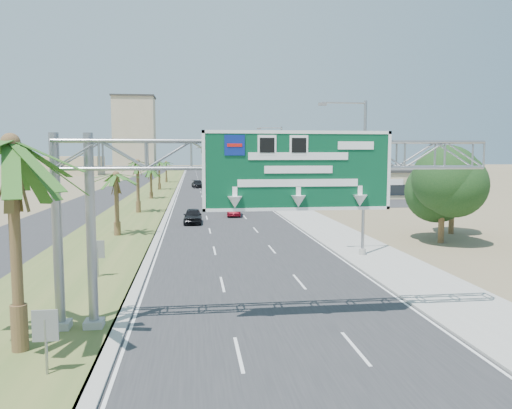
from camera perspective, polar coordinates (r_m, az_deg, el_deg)
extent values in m
cube|color=#28282B|center=(119.12, -5.63, 2.54)|extent=(12.00, 300.00, 0.02)
cube|color=#9E9B93|center=(119.66, -1.55, 2.60)|extent=(4.00, 300.00, 0.10)
cube|color=#49602A|center=(119.24, -10.44, 2.50)|extent=(7.00, 300.00, 0.12)
cube|color=#28282B|center=(119.83, -13.79, 2.43)|extent=(8.00, 300.00, 0.02)
cylinder|color=gray|center=(19.47, -18.33, -3.15)|extent=(0.36, 0.36, 7.40)
cylinder|color=gray|center=(19.73, -21.75, -3.15)|extent=(0.36, 0.36, 7.40)
cube|color=#9E9B93|center=(20.29, -18.01, -12.97)|extent=(0.70, 0.70, 0.40)
cube|color=#9E9B93|center=(20.55, -21.38, -12.85)|extent=(0.70, 0.70, 0.40)
cube|color=#074628|center=(18.83, 4.84, 3.86)|extent=(7.20, 0.12, 3.00)
cube|color=navy|center=(18.39, -2.46, 6.79)|extent=(0.75, 0.03, 0.75)
cone|color=white|center=(18.83, 4.87, 0.35)|extent=(0.56, 0.56, 0.45)
cylinder|color=brown|center=(18.10, -25.76, -4.73)|extent=(0.36, 0.36, 7.00)
cylinder|color=brown|center=(18.74, -25.40, -12.76)|extent=(0.54, 0.54, 1.68)
cylinder|color=brown|center=(41.53, -15.63, -0.15)|extent=(0.36, 0.36, 5.00)
cylinder|color=brown|center=(41.76, -15.56, -2.74)|extent=(0.54, 0.54, 1.20)
cylinder|color=brown|center=(57.32, -13.34, 1.88)|extent=(0.36, 0.36, 5.80)
cylinder|color=brown|center=(57.51, -13.29, -0.31)|extent=(0.54, 0.54, 1.39)
cylinder|color=brown|center=(75.25, -11.90, 2.30)|extent=(0.36, 0.36, 4.50)
cylinder|color=brown|center=(75.37, -11.87, 1.00)|extent=(0.54, 0.54, 1.08)
cylinder|color=brown|center=(94.16, -10.99, 3.20)|extent=(0.36, 0.36, 5.20)
cylinder|color=brown|center=(94.27, -10.96, 2.00)|extent=(0.54, 0.54, 1.25)
cylinder|color=brown|center=(119.11, -10.22, 3.63)|extent=(0.36, 0.36, 4.80)
cylinder|color=brown|center=(119.19, -10.21, 2.76)|extent=(0.54, 0.54, 1.15)
cylinder|color=gray|center=(32.81, 12.24, 2.80)|extent=(0.20, 0.20, 10.00)
cylinder|color=gray|center=(32.49, 10.05, 11.38)|extent=(2.80, 0.12, 0.12)
cube|color=slate|center=(32.09, 7.61, 11.31)|extent=(0.50, 0.22, 0.18)
cylinder|color=#9E9B93|center=(33.38, 12.06, -5.37)|extent=(0.44, 0.44, 0.50)
cylinder|color=gray|center=(61.88, 2.91, 4.25)|extent=(0.20, 0.20, 10.00)
cylinder|color=gray|center=(61.71, 1.64, 8.75)|extent=(2.80, 0.12, 0.12)
cube|color=slate|center=(61.51, 0.34, 8.67)|extent=(0.50, 0.22, 0.18)
cylinder|color=#9E9B93|center=(62.19, 2.89, -0.13)|extent=(0.44, 0.44, 0.50)
cylinder|color=gray|center=(97.51, -0.85, 4.80)|extent=(0.20, 0.20, 10.00)
cylinder|color=gray|center=(97.41, -1.68, 7.65)|extent=(2.80, 0.12, 0.12)
cube|color=slate|center=(97.28, -2.51, 7.59)|extent=(0.50, 0.22, 0.18)
cylinder|color=#9E9B93|center=(97.71, -0.84, 2.01)|extent=(0.44, 0.44, 0.50)
cylinder|color=gray|center=(81.62, 0.21, 3.91)|extent=(0.28, 0.28, 8.00)
cylinder|color=gray|center=(81.09, -3.32, 6.51)|extent=(10.00, 0.18, 0.18)
cube|color=black|center=(81.00, -2.24, 6.23)|extent=(0.32, 0.18, 0.95)
cube|color=black|center=(80.79, -4.37, 6.22)|extent=(0.32, 0.18, 0.95)
cube|color=black|center=(80.70, -6.16, 6.20)|extent=(0.32, 0.18, 0.95)
sphere|color=red|center=(80.89, -2.23, 6.44)|extent=(0.22, 0.22, 0.22)
imported|color=black|center=(81.58, 0.21, 6.02)|extent=(0.16, 0.16, 0.60)
cylinder|color=#9E9B93|center=(81.82, 0.21, 1.32)|extent=(0.56, 0.56, 0.60)
cube|color=#C7B386|center=(79.23, 11.47, 2.30)|extent=(18.00, 10.00, 4.00)
cylinder|color=brown|center=(39.74, 20.44, -1.35)|extent=(0.44, 0.44, 3.90)
sphere|color=black|center=(39.52, 20.58, 2.39)|extent=(4.50, 4.50, 4.50)
cylinder|color=brown|center=(44.69, 21.46, -1.03)|extent=(0.44, 0.44, 3.30)
sphere|color=black|center=(44.50, 21.56, 1.79)|extent=(3.50, 3.50, 3.50)
cylinder|color=gray|center=(16.52, -22.85, -14.95)|extent=(0.08, 0.08, 1.80)
cube|color=slate|center=(16.29, -22.95, -12.64)|extent=(0.75, 0.06, 0.95)
cylinder|color=gray|center=(27.94, -17.64, -6.32)|extent=(0.08, 0.08, 1.80)
cube|color=slate|center=(27.81, -17.69, -4.91)|extent=(0.75, 0.06, 0.95)
cube|color=tan|center=(260.68, -13.71, 7.98)|extent=(20.00, 16.00, 35.00)
cube|color=#C7B386|center=(173.95, -21.17, 4.17)|extent=(24.00, 14.00, 6.00)
cube|color=#C7B386|center=(152.65, 5.38, 4.18)|extent=(20.00, 12.00, 5.00)
imported|color=black|center=(48.16, -7.25, -1.32)|extent=(1.82, 4.29, 1.45)
imported|color=maroon|center=(53.65, -2.58, -0.62)|extent=(1.67, 4.14, 1.34)
imported|color=gray|center=(74.98, -1.93, 1.26)|extent=(2.52, 5.43, 1.51)
imported|color=black|center=(99.53, -6.70, 2.32)|extent=(2.61, 5.26, 1.47)
cylinder|color=gray|center=(69.77, 5.23, 3.59)|extent=(0.20, 0.20, 8.02)
cube|color=red|center=(69.72, 5.25, 5.73)|extent=(2.38, 0.99, 2.40)
cube|color=white|center=(69.54, 5.28, 5.73)|extent=(1.62, 0.53, 0.84)
cylinder|color=gray|center=(78.58, 2.86, 3.71)|extent=(0.20, 0.20, 7.66)
cube|color=navy|center=(78.54, 2.87, 5.27)|extent=(1.99, 0.93, 3.00)
cube|color=white|center=(78.36, 2.89, 5.27)|extent=(1.34, 0.49, 1.05)
cylinder|color=gray|center=(76.10, 2.66, 4.03)|extent=(0.20, 0.20, 8.66)
cube|color=red|center=(76.08, 2.67, 6.46)|extent=(2.22, 0.72, 1.80)
cube|color=white|center=(75.90, 2.69, 6.46)|extent=(1.52, 0.34, 0.63)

